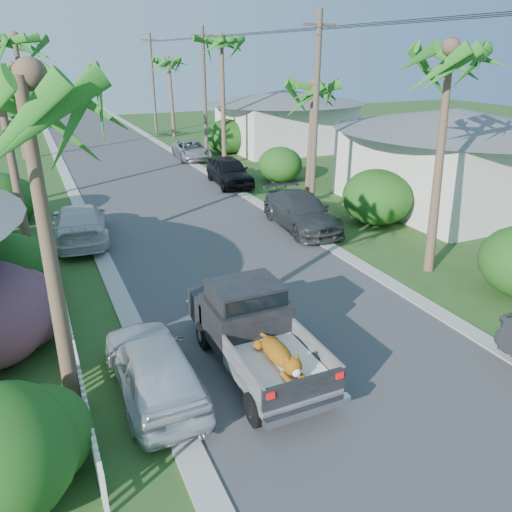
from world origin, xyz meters
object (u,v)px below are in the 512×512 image
pickup_truck (250,326)px  parked_car_rf (229,171)px  parked_car_rd (191,150)px  palm_l_d (9,66)px  palm_l_c (14,39)px  palm_r_d (169,60)px  utility_pole_c (205,95)px  utility_pole_d (153,83)px  parked_car_ln (154,366)px  palm_r_a (455,49)px  utility_pole_b (315,119)px  palm_r_c (222,39)px  house_right_near (451,162)px  parked_car_rm (301,212)px  palm_l_a (19,78)px  parked_car_lf (80,223)px  palm_r_b (313,84)px  house_right_far (285,122)px

pickup_truck → parked_car_rf: (6.30, 17.28, -0.20)m
parked_car_rd → palm_l_d: 13.61m
palm_l_c → palm_r_d: bearing=55.2°
pickup_truck → palm_l_d: 31.54m
utility_pole_c → utility_pole_d: same height
parked_car_ln → utility_pole_c: bearing=-112.1°
palm_r_a → palm_r_d: bearing=89.7°
pickup_truck → utility_pole_b: bearing=52.4°
palm_r_c → utility_pole_d: size_ratio=1.04×
palm_l_c → utility_pole_d: (11.60, 21.00, -3.31)m
parked_car_rf → palm_r_d: 20.44m
palm_r_d → house_right_near: bearing=-76.9°
parked_car_rf → palm_r_d: bearing=88.5°
parked_car_rf → parked_car_ln: 19.69m
utility_pole_b → palm_r_c: bearing=87.4°
parked_car_rm → palm_l_a: bearing=-136.0°
parked_car_lf → palm_l_d: palm_l_d is taller
utility_pole_c → palm_r_b: bearing=-85.6°
house_right_near → pickup_truck: bearing=-149.6°
palm_r_d → house_right_far: palm_r_d is taller
palm_r_c → utility_pole_b: palm_r_c is taller
pickup_truck → utility_pole_d: bearing=79.3°
palm_l_a → palm_l_d: 31.01m
parked_car_rf → utility_pole_b: bearing=-76.5°
parked_car_rf → house_right_far: house_right_far is taller
parked_car_lf → house_right_near: size_ratio=0.58×
pickup_truck → palm_r_a: palm_r_a is taller
parked_car_lf → pickup_truck: bearing=110.7°
palm_l_c → palm_r_a: palm_l_c is taller
palm_l_c → palm_r_b: bearing=-29.1°
utility_pole_b → utility_pole_d: bearing=90.0°
palm_l_d → parked_car_rd: bearing=-24.3°
palm_r_d → utility_pole_d: utility_pole_d is taller
palm_l_c → palm_r_a: 20.19m
palm_l_a → house_right_far: (19.20, 27.00, -4.81)m
parked_car_lf → palm_r_a: bearing=149.3°
parked_car_ln → house_right_far: (17.43, 27.03, 1.39)m
palm_r_c → parked_car_rd: bearing=116.8°
palm_r_d → palm_l_a: bearing=-108.9°
palm_l_a → palm_r_d: size_ratio=1.03×
parked_car_lf → palm_l_a: palm_l_a is taller
palm_r_d → palm_r_a: bearing=-90.3°
parked_car_rd → palm_r_b: size_ratio=0.66×
parked_car_lf → parked_car_rf: bearing=-139.5°
palm_l_a → palm_r_d: (12.70, 37.00, -0.20)m
palm_l_c → palm_l_d: bearing=92.4°
palm_l_c → palm_r_c: (12.20, 4.00, 0.20)m
house_right_near → utility_pole_d: (-7.40, 31.00, 2.38)m
pickup_truck → palm_r_b: bearing=54.1°
palm_r_b → utility_pole_b: utility_pole_b is taller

